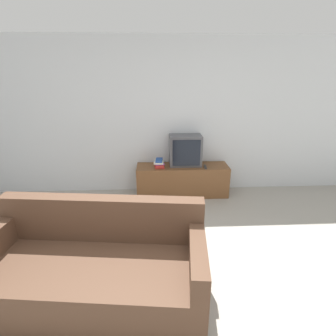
# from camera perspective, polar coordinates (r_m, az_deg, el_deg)

# --- Properties ---
(wall_back) EXTENTS (9.00, 0.06, 2.60)m
(wall_back) POSITION_cam_1_polar(r_m,az_deg,el_deg) (4.53, -2.95, 10.74)
(wall_back) COLOR silver
(wall_back) RESTS_ON ground_plane
(tv_stand) EXTENTS (1.56, 0.44, 0.53)m
(tv_stand) POSITION_cam_1_polar(r_m,az_deg,el_deg) (4.58, 3.12, -2.66)
(tv_stand) COLOR brown
(tv_stand) RESTS_ON ground_plane
(television) EXTENTS (0.54, 0.34, 0.52)m
(television) POSITION_cam_1_polar(r_m,az_deg,el_deg) (4.46, 3.80, 3.86)
(television) COLOR #4C4C51
(television) RESTS_ON tv_stand
(couch) EXTENTS (2.09, 1.10, 0.89)m
(couch) POSITION_cam_1_polar(r_m,az_deg,el_deg) (2.70, -15.47, -20.61)
(couch) COLOR #4C3323
(couch) RESTS_ON ground_plane
(book_stack) EXTENTS (0.18, 0.21, 0.15)m
(book_stack) POSITION_cam_1_polar(r_m,az_deg,el_deg) (4.37, -1.91, 1.01)
(book_stack) COLOR #B72D28
(book_stack) RESTS_ON tv_stand
(remote_on_stand) EXTENTS (0.05, 0.18, 0.02)m
(remote_on_stand) POSITION_cam_1_polar(r_m,az_deg,el_deg) (4.43, 8.13, 0.23)
(remote_on_stand) COLOR #2D2D2D
(remote_on_stand) RESTS_ON tv_stand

